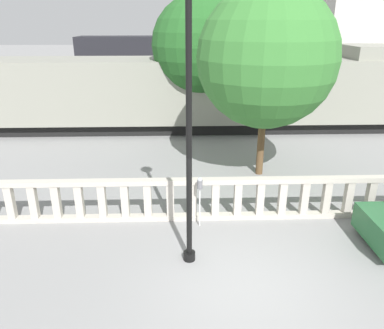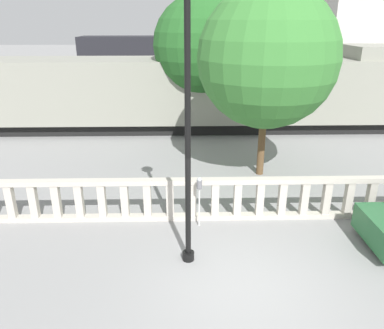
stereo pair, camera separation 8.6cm
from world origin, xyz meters
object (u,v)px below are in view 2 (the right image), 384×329
Objects in this scene: parking_meter at (199,188)px; tree_left at (202,45)px; lamppost at (188,88)px; train_near at (174,93)px; train_far at (214,60)px; tree_right at (268,58)px.

tree_left is at bearing 86.81° from parking_meter.
tree_left reaches higher than parking_meter.
lamppost is 0.26× the size of train_near.
parking_meter is at bearing 78.29° from lamppost.
train_near is at bearing -102.70° from train_far.
parking_meter is 0.06× the size of train_near.
train_near is 7.20m from tree_right.
lamppost is at bearing -117.40° from tree_right.
tree_right is (0.08, -19.78, 1.98)m from train_far.
lamppost reaches higher than train_near.
parking_meter is at bearing -122.99° from tree_right.
train_near is at bearing 94.92° from parking_meter.
lamppost is 10.61m from tree_left.
parking_meter is 0.22× the size of tree_left.
tree_left is 1.00× the size of tree_right.
train_near is 1.07× the size of train_far.
tree_left reaches higher than train_far.
lamppost is at bearing -101.71° from parking_meter.
tree_left reaches higher than train_near.
tree_left is at bearing 108.53° from tree_right.
tree_right reaches higher than train_far.
tree_right is at bearing 62.60° from lamppost.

